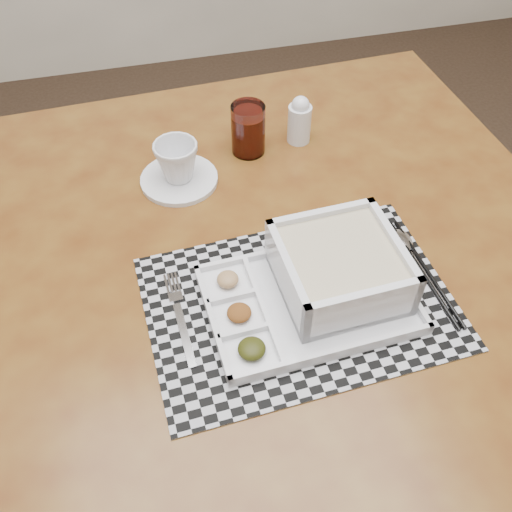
# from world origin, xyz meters

# --- Properties ---
(dining_table) EXTENTS (1.13, 1.13, 0.82)m
(dining_table) POSITION_xyz_m (0.37, 0.37, 0.73)
(dining_table) COLOR #4B220D
(dining_table) RESTS_ON ground
(placemat) EXTENTS (0.49, 0.35, 0.00)m
(placemat) POSITION_xyz_m (0.38, 0.24, 0.82)
(placemat) COLOR #A2A3AA
(placemat) RESTS_ON dining_table
(serving_tray) EXTENTS (0.33, 0.23, 0.09)m
(serving_tray) POSITION_xyz_m (0.43, 0.25, 0.85)
(serving_tray) COLOR silver
(serving_tray) RESTS_ON placemat
(fork) EXTENTS (0.03, 0.19, 0.00)m
(fork) POSITION_xyz_m (0.19, 0.26, 0.82)
(fork) COLOR silver
(fork) RESTS_ON placemat
(spoon) EXTENTS (0.04, 0.18, 0.01)m
(spoon) POSITION_xyz_m (0.59, 0.31, 0.82)
(spoon) COLOR silver
(spoon) RESTS_ON placemat
(chopsticks) EXTENTS (0.03, 0.24, 0.01)m
(chopsticks) POSITION_xyz_m (0.60, 0.24, 0.82)
(chopsticks) COLOR black
(chopsticks) RESTS_ON placemat
(saucer) EXTENTS (0.15, 0.15, 0.01)m
(saucer) POSITION_xyz_m (0.24, 0.58, 0.82)
(saucer) COLOR silver
(saucer) RESTS_ON dining_table
(cup) EXTENTS (0.11, 0.11, 0.08)m
(cup) POSITION_xyz_m (0.24, 0.58, 0.86)
(cup) COLOR silver
(cup) RESTS_ON saucer
(juice_glass) EXTENTS (0.07, 0.07, 0.11)m
(juice_glass) POSITION_xyz_m (0.39, 0.64, 0.86)
(juice_glass) COLOR white
(juice_glass) RESTS_ON dining_table
(creamer_bottle) EXTENTS (0.05, 0.05, 0.10)m
(creamer_bottle) POSITION_xyz_m (0.50, 0.65, 0.86)
(creamer_bottle) COLOR silver
(creamer_bottle) RESTS_ON dining_table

